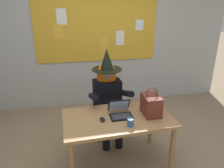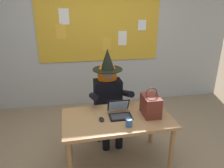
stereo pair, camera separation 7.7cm
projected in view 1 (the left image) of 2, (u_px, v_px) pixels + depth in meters
The scene contains 9 objects.
ground_plane at pixel (118, 160), 2.99m from camera, with size 24.00×24.00×0.00m, color #937A5B.
wall_back_bulletin at pixel (97, 39), 4.27m from camera, with size 5.54×2.17×2.74m.
desk_main at pixel (118, 123), 2.73m from camera, with size 1.40×0.83×0.71m.
chair_at_desk at pixel (107, 106), 3.46m from camera, with size 0.45×0.45×0.89m.
person_costumed at pixel (108, 92), 3.24m from camera, with size 0.60×0.69×1.45m.
laptop at pixel (120, 112), 2.73m from camera, with size 0.29×0.28×0.19m.
computer_mouse at pixel (102, 119), 2.61m from camera, with size 0.06×0.10×0.03m, color black.
handbag at pixel (151, 105), 2.72m from camera, with size 0.20×0.30×0.38m.
coffee_mug at pixel (130, 122), 2.48m from camera, with size 0.08×0.08×0.10m, color #336099.
Camera 1 is at (-0.56, -2.35, 2.07)m, focal length 34.08 mm.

